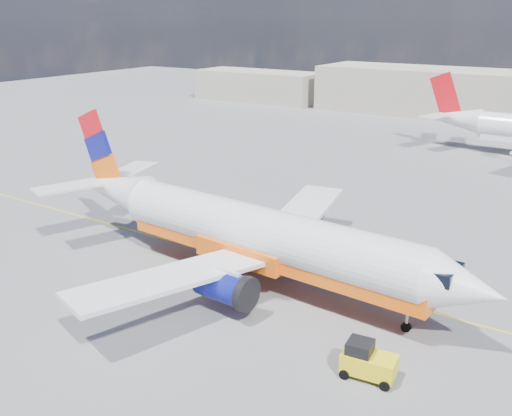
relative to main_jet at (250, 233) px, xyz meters
The scene contains 6 objects.
ground 3.53m from the main_jet, 128.78° to the right, with size 240.00×240.00×0.00m, color slate.
taxi_line 4.17m from the main_jet, 103.12° to the left, with size 70.00×0.15×0.01m, color yellow.
terminal_annex 84.63m from the main_jet, 122.56° to the left, with size 26.00×10.00×6.00m, color beige.
main_jet is the anchor object (origin of this frame).
gse_tug 12.72m from the main_jet, 28.46° to the right, with size 2.80×1.90×1.89m.
traffic_cone 9.92m from the main_jet, 136.48° to the right, with size 0.35×0.35×0.50m.
Camera 1 is at (20.19, -28.65, 17.27)m, focal length 40.00 mm.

